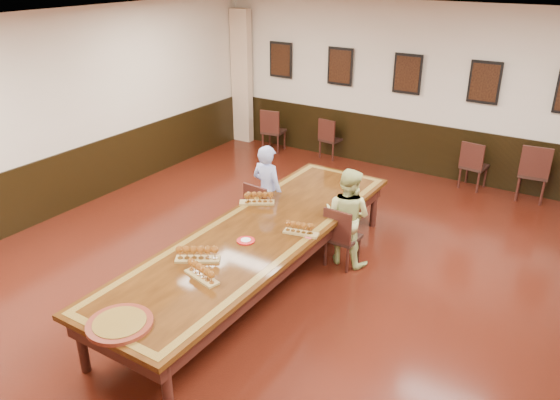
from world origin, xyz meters
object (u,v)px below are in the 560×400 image
Objects in this scene: spare_chair_b at (331,138)px; carved_platter at (120,324)px; chair_man at (264,210)px; person_woman at (347,217)px; person_man at (267,191)px; chair_woman at (343,235)px; spare_chair_c at (474,165)px; spare_chair_a at (274,130)px; conference_table at (259,242)px; spare_chair_d at (534,172)px.

spare_chair_b reaches higher than carved_platter.
chair_man is at bearing 109.10° from spare_chair_b.
chair_man is 0.65× the size of person_woman.
person_man reaches higher than carved_platter.
chair_woman is 1.03× the size of spare_chair_b.
person_man reaches higher than spare_chair_c.
chair_woman is 0.94× the size of spare_chair_a.
spare_chair_c is (2.97, -0.08, 0.02)m from spare_chair_b.
spare_chair_c is at bearing 77.95° from carved_platter.
person_man is 1.38m from conference_table.
spare_chair_d reaches higher than chair_woman.
carved_platter is (0.65, -3.46, 0.06)m from person_man.
conference_table is at bearing 56.91° from spare_chair_d.
chair_man is 0.18× the size of conference_table.
chair_woman is 0.86× the size of spare_chair_d.
chair_man is 0.28m from person_man.
spare_chair_b is 2.97m from spare_chair_c.
person_man is at bearing 43.00° from spare_chair_d.
spare_chair_a is at bearing 111.76° from carved_platter.
chair_man is 0.96× the size of spare_chair_a.
person_man is 2.00× the size of carved_platter.
spare_chair_a is at bearing 121.02° from conference_table.
person_woman is at bearing 127.13° from spare_chair_b.
spare_chair_b is at bearing 101.66° from carved_platter.
chair_woman is 0.18× the size of conference_table.
chair_woman is 1.24m from conference_table.
carved_platter reaches higher than conference_table.
spare_chair_b is (1.26, 0.28, -0.04)m from spare_chair_a.
chair_man reaches higher than carved_platter.
person_woman is at bearing 84.98° from spare_chair_c.
carved_platter is (-0.71, -3.38, 0.09)m from person_woman.
chair_woman is at bearing -178.19° from chair_man.
chair_man is 1.00× the size of spare_chair_c.
person_man is 0.29× the size of conference_table.
spare_chair_d is 0.74× the size of person_woman.
spare_chair_a is 1.31× the size of carved_platter.
spare_chair_b is 3.74m from person_man.
spare_chair_a is 1.09× the size of spare_chair_b.
conference_table is (0.67, -1.10, 0.16)m from chair_man.
chair_woman is at bearing 125.55° from spare_chair_a.
spare_chair_a is at bearing -43.18° from person_woman.
chair_woman is 3.37m from carved_platter.
spare_chair_c is 3.74m from person_woman.
spare_chair_d is 5.37m from conference_table.
spare_chair_c is (2.15, 3.65, 0.00)m from chair_man.
person_man is at bearing 119.01° from conference_table.
spare_chair_d is at bearing -172.11° from spare_chair_c.
conference_table is at bearing 112.50° from spare_chair_a.
spare_chair_d is (3.15, 3.66, 0.06)m from chair_man.
spare_chair_c reaches higher than chair_woman.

